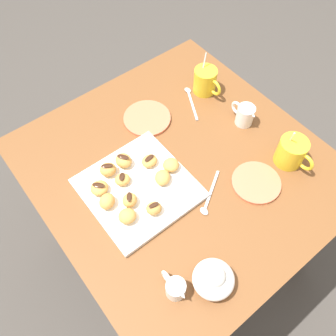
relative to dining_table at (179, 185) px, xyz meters
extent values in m
plane|color=#423D38|center=(0.00, 0.00, -0.58)|extent=(8.00, 8.00, 0.00)
cube|color=brown|center=(0.00, 0.00, 0.11)|extent=(0.93, 0.88, 0.04)
cube|color=brown|center=(-0.40, -0.38, -0.24)|extent=(0.07, 0.07, 0.67)
cube|color=brown|center=(-0.40, 0.38, -0.24)|extent=(0.07, 0.07, 0.67)
cube|color=brown|center=(0.40, 0.38, -0.24)|extent=(0.07, 0.07, 0.67)
cube|color=white|center=(-0.01, -0.16, 0.14)|extent=(0.31, 0.31, 0.02)
cylinder|color=yellow|center=(-0.20, 0.28, 0.18)|extent=(0.08, 0.08, 0.09)
torus|color=yellow|center=(-0.15, 0.28, 0.18)|extent=(0.06, 0.01, 0.06)
cylinder|color=black|center=(-0.20, 0.28, 0.22)|extent=(0.07, 0.07, 0.01)
cylinder|color=silver|center=(-0.22, 0.28, 0.21)|extent=(0.03, 0.05, 0.12)
cylinder|color=yellow|center=(0.20, 0.28, 0.17)|extent=(0.09, 0.09, 0.09)
torus|color=yellow|center=(0.26, 0.28, 0.18)|extent=(0.06, 0.01, 0.06)
cylinder|color=black|center=(0.20, 0.28, 0.22)|extent=(0.08, 0.08, 0.01)
cylinder|color=silver|center=(0.18, 0.28, 0.21)|extent=(0.02, 0.04, 0.12)
cylinder|color=white|center=(0.00, 0.29, 0.16)|extent=(0.06, 0.06, 0.07)
cone|color=white|center=(0.03, 0.29, 0.19)|extent=(0.02, 0.02, 0.02)
torus|color=white|center=(-0.04, 0.29, 0.17)|extent=(0.05, 0.01, 0.05)
cylinder|color=white|center=(0.00, 0.29, 0.19)|extent=(0.05, 0.05, 0.01)
ellipsoid|color=white|center=(0.34, -0.17, 0.16)|extent=(0.11, 0.11, 0.06)
sphere|color=silver|center=(0.34, -0.17, 0.18)|extent=(0.06, 0.06, 0.06)
ellipsoid|color=green|center=(0.35, -0.17, 0.20)|extent=(0.03, 0.03, 0.01)
cylinder|color=white|center=(0.30, -0.26, 0.16)|extent=(0.05, 0.05, 0.05)
cone|color=white|center=(0.33, -0.26, 0.17)|extent=(0.02, 0.02, 0.02)
torus|color=white|center=(0.26, -0.26, 0.16)|extent=(0.04, 0.01, 0.04)
cylinder|color=#381E11|center=(0.30, -0.26, 0.18)|extent=(0.04, 0.04, 0.01)
cylinder|color=#E5704C|center=(0.20, 0.14, 0.13)|extent=(0.15, 0.15, 0.01)
cylinder|color=#E5704C|center=(-0.22, 0.03, 0.13)|extent=(0.17, 0.17, 0.01)
cube|color=silver|center=(0.14, 0.01, 0.13)|extent=(0.08, 0.13, 0.00)
ellipsoid|color=silver|center=(0.17, -0.05, 0.13)|extent=(0.03, 0.02, 0.01)
cube|color=silver|center=(-0.17, 0.20, 0.13)|extent=(0.14, 0.08, 0.00)
ellipsoid|color=silver|center=(-0.24, 0.23, 0.13)|extent=(0.03, 0.02, 0.01)
ellipsoid|color=#D19347|center=(-0.07, -0.26, 0.16)|extent=(0.07, 0.07, 0.03)
ellipsoid|color=#381E11|center=(-0.07, -0.26, 0.18)|extent=(0.04, 0.04, 0.00)
ellipsoid|color=#D19347|center=(-0.10, -0.15, 0.16)|extent=(0.06, 0.05, 0.04)
ellipsoid|color=#381E11|center=(-0.10, -0.15, 0.18)|extent=(0.04, 0.04, 0.00)
ellipsoid|color=#D19347|center=(-0.05, -0.19, 0.16)|extent=(0.06, 0.06, 0.03)
ellipsoid|color=#381E11|center=(-0.05, -0.19, 0.18)|extent=(0.03, 0.03, 0.00)
ellipsoid|color=#D19347|center=(0.02, -0.21, 0.16)|extent=(0.06, 0.06, 0.04)
ellipsoid|color=#381E11|center=(0.02, -0.21, 0.18)|extent=(0.03, 0.03, 0.00)
ellipsoid|color=#D19347|center=(0.00, -0.04, 0.16)|extent=(0.05, 0.05, 0.03)
ellipsoid|color=#D19347|center=(0.09, -0.17, 0.16)|extent=(0.05, 0.06, 0.04)
ellipsoid|color=#381E11|center=(0.09, -0.17, 0.18)|extent=(0.02, 0.03, 0.00)
ellipsoid|color=#D19347|center=(0.06, -0.25, 0.16)|extent=(0.06, 0.07, 0.04)
ellipsoid|color=#D19347|center=(-0.11, -0.20, 0.16)|extent=(0.07, 0.07, 0.04)
ellipsoid|color=#381E11|center=(-0.11, -0.20, 0.18)|extent=(0.03, 0.04, 0.00)
ellipsoid|color=#D19347|center=(0.02, -0.09, 0.16)|extent=(0.07, 0.07, 0.03)
ellipsoid|color=#D19347|center=(-0.06, -0.08, 0.16)|extent=(0.05, 0.06, 0.03)
ellipsoid|color=#381E11|center=(-0.06, -0.08, 0.17)|extent=(0.02, 0.04, 0.00)
ellipsoid|color=#D19347|center=(-0.01, -0.26, 0.16)|extent=(0.07, 0.07, 0.04)
camera|label=1|loc=(0.47, -0.43, 1.08)|focal=37.95mm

